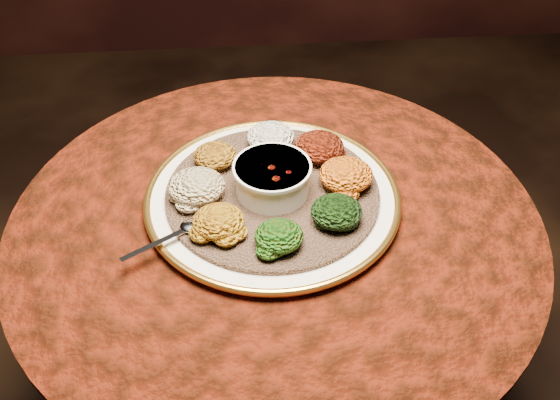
{
  "coord_description": "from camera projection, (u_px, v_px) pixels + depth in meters",
  "views": [
    {
      "loc": [
        -0.06,
        -0.81,
        1.51
      ],
      "look_at": [
        0.01,
        0.01,
        0.76
      ],
      "focal_mm": 40.0,
      "sensor_mm": 36.0,
      "label": 1
    }
  ],
  "objects": [
    {
      "name": "portion_kik",
      "position": [
        219.0,
        221.0,
        1.05
      ],
      "size": [
        0.09,
        0.08,
        0.04
      ],
      "primitive_type": "ellipsoid",
      "color": "#A97B0E",
      "rests_on": "injera"
    },
    {
      "name": "injera",
      "position": [
        272.0,
        193.0,
        1.14
      ],
      "size": [
        0.44,
        0.44,
        0.01
      ],
      "primitive_type": "cylinder",
      "rotation": [
        0.0,
        0.0,
        0.13
      ],
      "color": "brown",
      "rests_on": "platter"
    },
    {
      "name": "portion_timatim",
      "position": [
        197.0,
        186.0,
        1.11
      ],
      "size": [
        0.1,
        0.1,
        0.05
      ],
      "primitive_type": "ellipsoid",
      "color": "maroon",
      "rests_on": "injera"
    },
    {
      "name": "portion_gomen",
      "position": [
        337.0,
        212.0,
        1.06
      ],
      "size": [
        0.09,
        0.08,
        0.04
      ],
      "primitive_type": "ellipsoid",
      "color": "black",
      "rests_on": "injera"
    },
    {
      "name": "portion_mixveg",
      "position": [
        279.0,
        236.0,
        1.02
      ],
      "size": [
        0.08,
        0.08,
        0.04
      ],
      "primitive_type": "ellipsoid",
      "color": "maroon",
      "rests_on": "injera"
    },
    {
      "name": "spoon",
      "position": [
        188.0,
        229.0,
        1.05
      ],
      "size": [
        0.14,
        0.09,
        0.01
      ],
      "rotation": [
        0.0,
        0.0,
        -2.6
      ],
      "color": "silver",
      "rests_on": "injera"
    },
    {
      "name": "table",
      "position": [
        276.0,
        281.0,
        1.25
      ],
      "size": [
        0.96,
        0.96,
        0.73
      ],
      "color": "black",
      "rests_on": "ground"
    },
    {
      "name": "portion_ayib",
      "position": [
        271.0,
        137.0,
        1.22
      ],
      "size": [
        0.09,
        0.09,
        0.05
      ],
      "primitive_type": "ellipsoid",
      "color": "white",
      "rests_on": "injera"
    },
    {
      "name": "stew_bowl",
      "position": [
        272.0,
        177.0,
        1.11
      ],
      "size": [
        0.14,
        0.14,
        0.06
      ],
      "color": "white",
      "rests_on": "injera"
    },
    {
      "name": "platter",
      "position": [
        272.0,
        197.0,
        1.15
      ],
      "size": [
        0.59,
        0.59,
        0.02
      ],
      "rotation": [
        0.0,
        0.0,
        0.42
      ],
      "color": "white",
      "rests_on": "table"
    },
    {
      "name": "portion_shiro",
      "position": [
        215.0,
        156.0,
        1.18
      ],
      "size": [
        0.08,
        0.08,
        0.04
      ],
      "primitive_type": "ellipsoid",
      "color": "#9B6512",
      "rests_on": "injera"
    },
    {
      "name": "portion_kitfo",
      "position": [
        319.0,
        147.0,
        1.19
      ],
      "size": [
        0.1,
        0.09,
        0.05
      ],
      "primitive_type": "ellipsoid",
      "color": "black",
      "rests_on": "injera"
    },
    {
      "name": "portion_tikil",
      "position": [
        346.0,
        175.0,
        1.13
      ],
      "size": [
        0.1,
        0.09,
        0.05
      ],
      "primitive_type": "ellipsoid",
      "color": "#A26A0D",
      "rests_on": "injera"
    }
  ]
}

